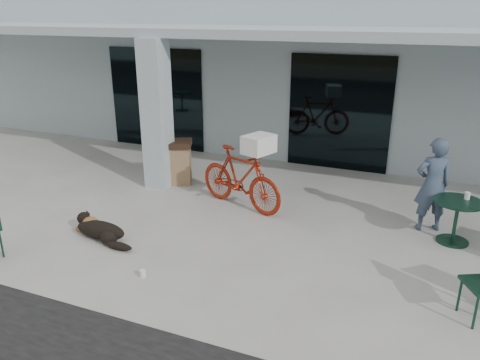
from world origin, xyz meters
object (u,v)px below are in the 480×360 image
at_px(dog, 101,229).
at_px(person, 433,185).
at_px(trash_receptacle, 179,162).
at_px(bicycle, 240,178).
at_px(cafe_table_far, 455,222).

xyz_separation_m(dog, person, (5.05, 2.50, 0.65)).
xyz_separation_m(person, trash_receptacle, (-5.19, 0.42, -0.35)).
height_order(bicycle, person, person).
bearing_deg(cafe_table_far, trash_receptacle, 172.14).
relative_size(person, trash_receptacle, 1.72).
distance_m(bicycle, cafe_table_far, 3.84).
distance_m(cafe_table_far, person, 0.72).
distance_m(dog, person, 5.67).
xyz_separation_m(dog, trash_receptacle, (-0.13, 2.92, 0.30)).
bearing_deg(person, bicycle, -17.27).
bearing_deg(dog, trash_receptacle, 108.11).
relative_size(bicycle, cafe_table_far, 2.52).
xyz_separation_m(bicycle, person, (3.41, 0.34, 0.23)).
distance_m(bicycle, trash_receptacle, 1.93).
bearing_deg(cafe_table_far, dog, -158.63).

